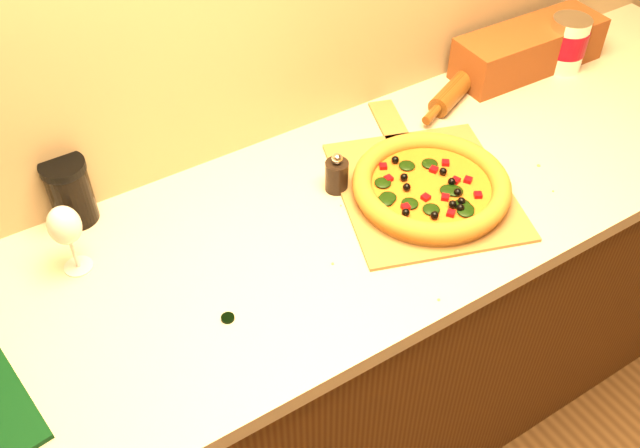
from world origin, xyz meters
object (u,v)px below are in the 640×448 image
at_px(rolling_pin, 461,84).
at_px(coffee_canister, 567,43).
at_px(pizza_peel, 422,185).
at_px(dark_jar, 70,191).
at_px(wine_glass, 65,227).
at_px(pizza, 431,186).
at_px(pepper_grinder, 337,175).

distance_m(rolling_pin, coffee_canister, 0.33).
distance_m(pizza_peel, coffee_canister, 0.68).
xyz_separation_m(pizza_peel, rolling_pin, (0.32, 0.25, 0.02)).
height_order(pizza_peel, dark_jar, dark_jar).
bearing_deg(rolling_pin, wine_glass, -176.15).
relative_size(pizza_peel, dark_jar, 3.96).
distance_m(wine_glass, dark_jar, 0.15).
xyz_separation_m(coffee_canister, wine_glass, (-1.39, -0.02, 0.04)).
relative_size(pizza_peel, coffee_canister, 4.12).
xyz_separation_m(rolling_pin, coffee_canister, (0.32, -0.05, 0.05)).
relative_size(pizza_peel, wine_glass, 3.74).
distance_m(pizza, rolling_pin, 0.43).
bearing_deg(dark_jar, pepper_grinder, -22.49).
distance_m(pizza_peel, wine_glass, 0.78).
bearing_deg(pepper_grinder, coffee_canister, 6.78).
height_order(rolling_pin, dark_jar, dark_jar).
height_order(pizza, coffee_canister, coffee_canister).
bearing_deg(wine_glass, pizza_peel, -13.27).
bearing_deg(pizza, coffee_canister, 19.58).
bearing_deg(dark_jar, pizza, -27.02).
distance_m(pepper_grinder, wine_glass, 0.59).
bearing_deg(pizza_peel, dark_jar, 174.68).
bearing_deg(coffee_canister, pizza_peel, -163.15).
bearing_deg(coffee_canister, pizza, -160.42).
distance_m(pizza_peel, dark_jar, 0.77).
bearing_deg(wine_glass, pepper_grinder, -7.66).
relative_size(coffee_canister, dark_jar, 0.96).
bearing_deg(pepper_grinder, pizza, -39.39).
height_order(pizza, rolling_pin, pizza).
xyz_separation_m(pizza_peel, wine_glass, (-0.75, 0.18, 0.11)).
relative_size(pepper_grinder, wine_glass, 0.62).
relative_size(pizza_peel, rolling_pin, 1.61).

